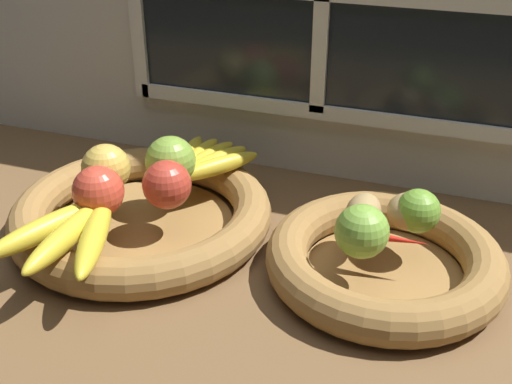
{
  "coord_description": "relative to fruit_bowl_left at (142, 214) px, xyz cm",
  "views": [
    {
      "loc": [
        22.9,
        -67.33,
        50.32
      ],
      "look_at": [
        -1.76,
        2.38,
        9.58
      ],
      "focal_mm": 44.22,
      "sensor_mm": 36.0,
      "label": 1
    }
  ],
  "objects": [
    {
      "name": "chili_pepper",
      "position": [
        35.89,
        -0.56,
        3.86
      ],
      "size": [
        10.56,
        2.37,
        1.78
      ],
      "primitive_type": "cone",
      "rotation": [
        0.0,
        1.57,
        0.06
      ],
      "color": "red",
      "rests_on": "fruit_bowl_right"
    },
    {
      "name": "apple_green_back",
      "position": [
        2.61,
        5.13,
        6.74
      ],
      "size": [
        7.54,
        7.54,
        7.54
      ],
      "primitive_type": "sphere",
      "color": "#7AA338",
      "rests_on": "fruit_bowl_left"
    },
    {
      "name": "ground_plane",
      "position": [
        19.62,
        -2.38,
        -4.1
      ],
      "size": [
        140.0,
        90.0,
        3.0
      ],
      "primitive_type": "cube",
      "color": "brown"
    },
    {
      "name": "apple_golden_left",
      "position": [
        -5.41,
        0.24,
        6.54
      ],
      "size": [
        7.14,
        7.14,
        7.14
      ],
      "primitive_type": "sphere",
      "color": "gold",
      "rests_on": "fruit_bowl_left"
    },
    {
      "name": "apple_red_front",
      "position": [
        -2.73,
        -6.16,
        6.52
      ],
      "size": [
        7.09,
        7.09,
        7.09
      ],
      "primitive_type": "sphere",
      "color": "#CC422D",
      "rests_on": "fruit_bowl_left"
    },
    {
      "name": "banana_bunch_front",
      "position": [
        -2.38,
        -13.4,
        4.56
      ],
      "size": [
        16.3,
        19.96,
        3.16
      ],
      "color": "gold",
      "rests_on": "fruit_bowl_left"
    },
    {
      "name": "potato_back",
      "position": [
        37.81,
        4.6,
        5.34
      ],
      "size": [
        7.05,
        7.34,
        4.74
      ],
      "primitive_type": "ellipsoid",
      "rotation": [
        0.0,
        0.0,
        4.52
      ],
      "color": "#A38451",
      "rests_on": "fruit_bowl_right"
    },
    {
      "name": "apple_red_right",
      "position": [
        5.14,
        -1.19,
        6.43
      ],
      "size": [
        6.91,
        6.91,
        6.91
      ],
      "primitive_type": "sphere",
      "color": "#B73828",
      "rests_on": "fruit_bowl_left"
    },
    {
      "name": "fruit_bowl_right",
      "position": [
        35.72,
        -0.0,
        0.01
      ],
      "size": [
        31.29,
        31.29,
        5.58
      ],
      "color": "olive",
      "rests_on": "ground_plane"
    },
    {
      "name": "potato_oblong",
      "position": [
        31.96,
        2.92,
        5.08
      ],
      "size": [
        4.59,
        7.24,
        4.22
      ],
      "primitive_type": "ellipsoid",
      "rotation": [
        0.0,
        0.0,
        1.57
      ],
      "color": "#A38451",
      "rests_on": "fruit_bowl_right"
    },
    {
      "name": "lime_near",
      "position": [
        33.02,
        -4.05,
        6.36
      ],
      "size": [
        6.78,
        6.78,
        6.78
      ],
      "primitive_type": "sphere",
      "color": "#7AAD3D",
      "rests_on": "fruit_bowl_right"
    },
    {
      "name": "banana_bunch_back",
      "position": [
        4.98,
        11.01,
        4.35
      ],
      "size": [
        13.72,
        16.5,
        2.75
      ],
      "color": "gold",
      "rests_on": "fruit_bowl_left"
    },
    {
      "name": "back_wall",
      "position": [
        19.62,
        27.39,
        25.28
      ],
      "size": [
        140.0,
        4.6,
        55.0
      ],
      "color": "silver",
      "rests_on": "ground_plane"
    },
    {
      "name": "lime_far",
      "position": [
        38.87,
        4.05,
        5.91
      ],
      "size": [
        5.86,
        5.86,
        5.86
      ],
      "primitive_type": "sphere",
      "color": "#6B9E33",
      "rests_on": "fruit_bowl_right"
    },
    {
      "name": "fruit_bowl_left",
      "position": [
        0.0,
        0.0,
        0.0
      ],
      "size": [
        38.31,
        38.31,
        5.58
      ],
      "color": "olive",
      "rests_on": "ground_plane"
    }
  ]
}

